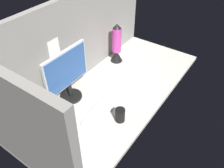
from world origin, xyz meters
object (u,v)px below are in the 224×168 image
(mouse, at_px, (71,135))
(mug_black_travel, at_px, (120,115))
(monitor, at_px, (67,73))
(keyboard, at_px, (101,111))
(lava_lamp, at_px, (117,46))

(mouse, height_order, mug_black_travel, mug_black_travel)
(monitor, xyz_separation_m, mouse, (-0.30, -0.29, -0.23))
(keyboard, relative_size, lava_lamp, 0.94)
(keyboard, bearing_deg, mug_black_travel, -92.41)
(monitor, height_order, mug_black_travel, monitor)
(monitor, distance_m, mug_black_travel, 0.51)
(mouse, bearing_deg, monitor, 23.77)
(monitor, distance_m, mouse, 0.47)
(keyboard, distance_m, mouse, 0.31)
(monitor, relative_size, mouse, 4.55)
(keyboard, bearing_deg, lava_lamp, 17.56)
(mug_black_travel, xyz_separation_m, lava_lamp, (0.64, 0.46, 0.11))
(mouse, height_order, lava_lamp, lava_lamp)
(monitor, xyz_separation_m, lava_lamp, (0.66, -0.01, -0.08))
(monitor, height_order, lava_lamp, monitor)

